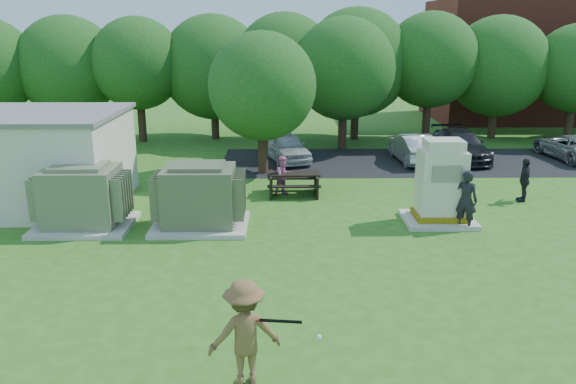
{
  "coord_description": "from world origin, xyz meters",
  "views": [
    {
      "loc": [
        -0.21,
        -12.53,
        6.13
      ],
      "look_at": [
        0.0,
        4.0,
        1.3
      ],
      "focal_mm": 35.0,
      "sensor_mm": 36.0,
      "label": 1
    }
  ],
  "objects_px": {
    "picnic_table": "(294,181)",
    "car_silver_a": "(412,148)",
    "transformer_left": "(82,198)",
    "person_walking_right": "(524,180)",
    "transformer_right": "(200,198)",
    "person_by_generator": "(466,200)",
    "car_silver_b": "(571,147)",
    "car_white": "(286,147)",
    "batter": "(245,333)",
    "generator_cabinet": "(441,187)",
    "person_at_picnic": "(284,176)",
    "car_dark": "(460,145)"
  },
  "relations": [
    {
      "from": "car_silver_a",
      "to": "person_at_picnic",
      "type": "bearing_deg",
      "value": 37.32
    },
    {
      "from": "picnic_table",
      "to": "car_white",
      "type": "xyz_separation_m",
      "value": [
        -0.26,
        5.79,
        0.15
      ]
    },
    {
      "from": "generator_cabinet",
      "to": "picnic_table",
      "type": "xyz_separation_m",
      "value": [
        -4.68,
        3.23,
        -0.67
      ]
    },
    {
      "from": "person_at_picnic",
      "to": "transformer_right",
      "type": "bearing_deg",
      "value": -160.4
    },
    {
      "from": "generator_cabinet",
      "to": "car_dark",
      "type": "relative_size",
      "value": 0.58
    },
    {
      "from": "batter",
      "to": "person_walking_right",
      "type": "distance_m",
      "value": 14.53
    },
    {
      "from": "batter",
      "to": "car_dark",
      "type": "xyz_separation_m",
      "value": [
        9.32,
        17.84,
        -0.31
      ]
    },
    {
      "from": "person_at_picnic",
      "to": "car_white",
      "type": "relative_size",
      "value": 0.38
    },
    {
      "from": "batter",
      "to": "person_walking_right",
      "type": "bearing_deg",
      "value": -144.6
    },
    {
      "from": "transformer_right",
      "to": "car_silver_a",
      "type": "xyz_separation_m",
      "value": [
        8.85,
        9.09,
        -0.29
      ]
    },
    {
      "from": "batter",
      "to": "car_white",
      "type": "distance_m",
      "value": 17.71
    },
    {
      "from": "car_white",
      "to": "car_silver_a",
      "type": "xyz_separation_m",
      "value": [
        6.04,
        -0.3,
        -0.0
      ]
    },
    {
      "from": "picnic_table",
      "to": "car_silver_a",
      "type": "xyz_separation_m",
      "value": [
        5.78,
        5.49,
        0.14
      ]
    },
    {
      "from": "transformer_left",
      "to": "batter",
      "type": "relative_size",
      "value": 1.5
    },
    {
      "from": "picnic_table",
      "to": "person_walking_right",
      "type": "bearing_deg",
      "value": -6.35
    },
    {
      "from": "car_silver_a",
      "to": "car_silver_b",
      "type": "xyz_separation_m",
      "value": [
        7.87,
        0.5,
        -0.07
      ]
    },
    {
      "from": "batter",
      "to": "person_at_picnic",
      "type": "relative_size",
      "value": 1.33
    },
    {
      "from": "transformer_right",
      "to": "person_by_generator",
      "type": "height_order",
      "value": "transformer_right"
    },
    {
      "from": "generator_cabinet",
      "to": "car_dark",
      "type": "xyz_separation_m",
      "value": [
        3.51,
        9.18,
        -0.51
      ]
    },
    {
      "from": "batter",
      "to": "car_silver_a",
      "type": "bearing_deg",
      "value": -125.2
    },
    {
      "from": "person_by_generator",
      "to": "car_dark",
      "type": "bearing_deg",
      "value": -73.81
    },
    {
      "from": "transformer_left",
      "to": "car_silver_b",
      "type": "bearing_deg",
      "value": 25.17
    },
    {
      "from": "person_by_generator",
      "to": "car_silver_b",
      "type": "relative_size",
      "value": 0.44
    },
    {
      "from": "transformer_left",
      "to": "person_walking_right",
      "type": "bearing_deg",
      "value": 9.95
    },
    {
      "from": "batter",
      "to": "car_silver_b",
      "type": "relative_size",
      "value": 0.46
    },
    {
      "from": "transformer_left",
      "to": "person_walking_right",
      "type": "xyz_separation_m",
      "value": [
        15.19,
        2.66,
        -0.17
      ]
    },
    {
      "from": "generator_cabinet",
      "to": "person_by_generator",
      "type": "xyz_separation_m",
      "value": [
        0.63,
        -0.67,
        -0.25
      ]
    },
    {
      "from": "batter",
      "to": "person_at_picnic",
      "type": "bearing_deg",
      "value": -107.12
    },
    {
      "from": "transformer_left",
      "to": "car_white",
      "type": "xyz_separation_m",
      "value": [
        6.51,
        9.39,
        -0.29
      ]
    },
    {
      "from": "transformer_left",
      "to": "transformer_right",
      "type": "bearing_deg",
      "value": 0.0
    },
    {
      "from": "picnic_table",
      "to": "person_walking_right",
      "type": "relative_size",
      "value": 1.24
    },
    {
      "from": "person_by_generator",
      "to": "person_walking_right",
      "type": "xyz_separation_m",
      "value": [
        3.1,
        2.97,
        -0.15
      ]
    },
    {
      "from": "picnic_table",
      "to": "transformer_right",
      "type": "bearing_deg",
      "value": -130.46
    },
    {
      "from": "picnic_table",
      "to": "person_by_generator",
      "type": "bearing_deg",
      "value": -36.3
    },
    {
      "from": "batter",
      "to": "car_white",
      "type": "bearing_deg",
      "value": -106.34
    },
    {
      "from": "person_at_picnic",
      "to": "car_silver_b",
      "type": "height_order",
      "value": "person_at_picnic"
    },
    {
      "from": "picnic_table",
      "to": "generator_cabinet",
      "type": "bearing_deg",
      "value": -34.64
    },
    {
      "from": "picnic_table",
      "to": "person_at_picnic",
      "type": "height_order",
      "value": "person_at_picnic"
    },
    {
      "from": "person_walking_right",
      "to": "car_silver_a",
      "type": "distance_m",
      "value": 6.95
    },
    {
      "from": "transformer_left",
      "to": "car_dark",
      "type": "distance_m",
      "value": 17.75
    },
    {
      "from": "car_white",
      "to": "car_silver_b",
      "type": "height_order",
      "value": "car_white"
    },
    {
      "from": "transformer_left",
      "to": "person_by_generator",
      "type": "relative_size",
      "value": 1.56
    },
    {
      "from": "picnic_table",
      "to": "batter",
      "type": "xyz_separation_m",
      "value": [
        -1.13,
        -11.9,
        0.47
      ]
    },
    {
      "from": "transformer_left",
      "to": "transformer_right",
      "type": "xyz_separation_m",
      "value": [
        3.7,
        0.0,
        0.0
      ]
    },
    {
      "from": "person_walking_right",
      "to": "car_white",
      "type": "xyz_separation_m",
      "value": [
        -8.68,
        6.73,
        -0.12
      ]
    },
    {
      "from": "person_walking_right",
      "to": "car_dark",
      "type": "relative_size",
      "value": 0.34
    },
    {
      "from": "car_silver_b",
      "to": "picnic_table",
      "type": "bearing_deg",
      "value": 17.41
    },
    {
      "from": "car_silver_b",
      "to": "transformer_left",
      "type": "bearing_deg",
      "value": 18.86
    },
    {
      "from": "picnic_table",
      "to": "car_silver_a",
      "type": "relative_size",
      "value": 0.48
    },
    {
      "from": "car_silver_a",
      "to": "person_by_generator",
      "type": "bearing_deg",
      "value": 82.82
    }
  ]
}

